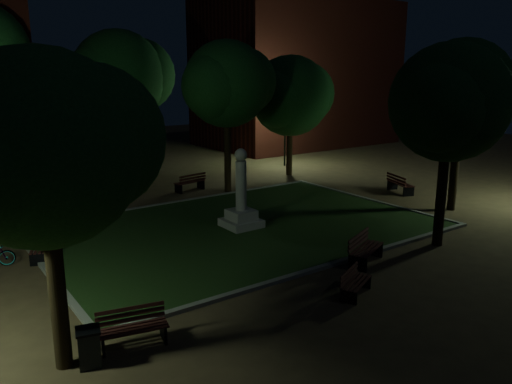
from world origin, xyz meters
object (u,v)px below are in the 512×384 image
bench_right_side (399,184)px  trash_bin (89,347)px  monument (241,206)px  bench_west_near (133,329)px  bench_near_left (354,283)px  bench_far_side (191,183)px  bench_left_side (43,247)px  bench_near_right (364,249)px

bench_right_side → trash_bin: 19.36m
monument → bench_west_near: bearing=-139.9°
bench_near_left → bench_far_side: 14.24m
monument → trash_bin: 10.21m
monument → bench_far_side: (1.46, 7.02, -0.51)m
bench_far_side → bench_west_near: bearing=46.9°
bench_left_side → trash_bin: (-0.75, -7.35, 0.03)m
bench_left_side → bench_near_right: bearing=72.9°
bench_west_near → bench_near_right: bearing=15.5°
bench_right_side → bench_far_side: bench_right_side is taller
bench_right_side → trash_bin: bench_right_side is taller
bench_near_left → bench_right_side: size_ratio=0.78×
bench_left_side → bench_far_side: bearing=144.2°
bench_far_side → bench_right_side: bearing=132.3°
bench_west_near → bench_left_side: bearing=105.2°
bench_left_side → monument: bearing=101.6°
monument → trash_bin: monument is taller
trash_bin → bench_far_side: bearing=54.0°
bench_right_side → bench_near_right: bearing=142.0°
monument → trash_bin: bearing=-142.7°
bench_left_side → bench_right_side: 17.55m
monument → bench_far_side: bearing=78.2°
bench_west_near → trash_bin: 1.12m
monument → bench_left_side: (-7.36, 1.17, -0.55)m
bench_left_side → bench_right_side: (17.52, -0.93, 0.05)m
bench_left_side → trash_bin: bearing=14.9°
monument → bench_near_left: monument is taller
bench_near_left → trash_bin: bearing=149.3°
monument → bench_near_right: bearing=-77.4°
monument → bench_right_side: 10.17m
bench_west_near → bench_left_side: bench_west_near is taller
monument → bench_left_side: size_ratio=1.93×
trash_bin → bench_near_right: bearing=4.2°
bench_west_near → bench_far_side: (8.49, 12.94, 0.03)m
bench_near_right → bench_west_near: bearing=160.6°
bench_near_right → bench_far_side: (0.23, 12.51, -0.02)m
bench_near_right → monument: bearing=80.3°
bench_near_left → bench_far_side: bearing=56.6°
bench_left_side → bench_west_near: bearing=23.4°
monument → bench_west_near: monument is taller
bench_left_side → trash_bin: size_ratio=1.92×
bench_near_left → bench_left_side: bearing=104.4°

